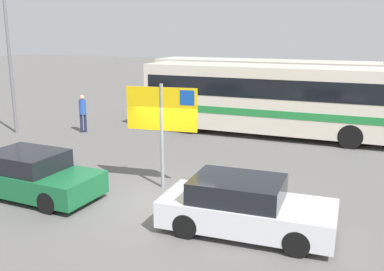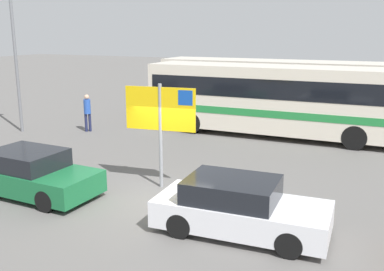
# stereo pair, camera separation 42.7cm
# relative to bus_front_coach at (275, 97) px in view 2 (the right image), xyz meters

# --- Properties ---
(ground) EXTENTS (120.00, 120.00, 0.00)m
(ground) POSITION_rel_bus_front_coach_xyz_m (-1.02, -9.19, -1.78)
(ground) COLOR #605E5B
(bus_front_coach) EXTENTS (11.66, 2.61, 3.17)m
(bus_front_coach) POSITION_rel_bus_front_coach_xyz_m (0.00, 0.00, 0.00)
(bus_front_coach) COLOR silver
(bus_front_coach) RESTS_ON ground
(bus_rear_coach) EXTENTS (11.66, 2.61, 3.17)m
(bus_rear_coach) POSITION_rel_bus_front_coach_xyz_m (-1.19, 3.52, 0.00)
(bus_rear_coach) COLOR silver
(bus_rear_coach) RESTS_ON ground
(ferry_sign) EXTENTS (2.19, 0.33, 3.20)m
(ferry_sign) POSITION_rel_bus_front_coach_xyz_m (-1.39, -8.23, 0.54)
(ferry_sign) COLOR gray
(ferry_sign) RESTS_ON ground
(car_white) EXTENTS (4.15, 1.91, 1.32)m
(car_white) POSITION_rel_bus_front_coach_xyz_m (1.75, -10.28, -1.15)
(car_white) COLOR silver
(car_white) RESTS_ON ground
(car_green) EXTENTS (4.03, 1.95, 1.32)m
(car_green) POSITION_rel_bus_front_coach_xyz_m (-4.59, -10.36, -1.15)
(car_green) COLOR #196638
(car_green) RESTS_ON ground
(pedestrian_by_bus) EXTENTS (0.32, 0.32, 1.78)m
(pedestrian_by_bus) POSITION_rel_bus_front_coach_xyz_m (-8.27, -2.87, -0.73)
(pedestrian_by_bus) COLOR #1E2347
(pedestrian_by_bus) RESTS_ON ground
(lamp_post_right_side) EXTENTS (0.56, 0.20, 6.79)m
(lamp_post_right_side) POSITION_rel_bus_front_coach_xyz_m (-11.15, -4.19, 1.94)
(lamp_post_right_side) COLOR slate
(lamp_post_right_side) RESTS_ON ground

